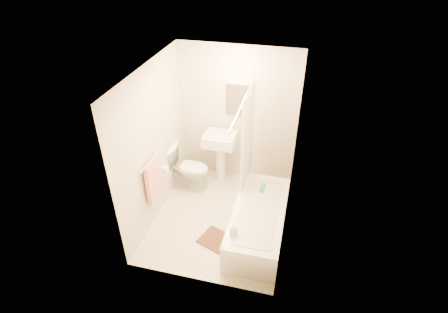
% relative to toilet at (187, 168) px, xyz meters
% --- Properties ---
extents(floor, '(2.40, 2.40, 0.00)m').
position_rel_toilet_xyz_m(floor, '(0.75, -0.62, -0.39)').
color(floor, beige).
rests_on(floor, ground).
extents(ceiling, '(2.40, 2.40, 0.00)m').
position_rel_toilet_xyz_m(ceiling, '(0.75, -0.62, 2.01)').
color(ceiling, white).
rests_on(ceiling, ground).
extents(wall_back, '(2.00, 0.02, 2.40)m').
position_rel_toilet_xyz_m(wall_back, '(0.75, 0.58, 0.81)').
color(wall_back, beige).
rests_on(wall_back, ground).
extents(wall_left, '(0.02, 2.40, 2.40)m').
position_rel_toilet_xyz_m(wall_left, '(-0.25, -0.62, 0.81)').
color(wall_left, beige).
rests_on(wall_left, ground).
extents(wall_right, '(0.02, 2.40, 2.40)m').
position_rel_toilet_xyz_m(wall_right, '(1.75, -0.62, 0.81)').
color(wall_right, beige).
rests_on(wall_right, ground).
extents(mirror, '(0.40, 0.03, 0.55)m').
position_rel_toilet_xyz_m(mirror, '(0.75, 0.56, 1.11)').
color(mirror, white).
rests_on(mirror, wall_back).
extents(curtain_rod, '(0.03, 1.70, 0.03)m').
position_rel_toilet_xyz_m(curtain_rod, '(1.05, -0.52, 1.61)').
color(curtain_rod, silver).
rests_on(curtain_rod, wall_back).
extents(shower_curtain, '(0.04, 0.80, 1.55)m').
position_rel_toilet_xyz_m(shower_curtain, '(1.05, -0.12, 0.83)').
color(shower_curtain, silver).
rests_on(shower_curtain, curtain_rod).
extents(towel_bar, '(0.02, 0.60, 0.02)m').
position_rel_toilet_xyz_m(towel_bar, '(-0.21, -0.87, 0.71)').
color(towel_bar, silver).
rests_on(towel_bar, wall_left).
extents(towel, '(0.06, 0.45, 0.66)m').
position_rel_toilet_xyz_m(towel, '(-0.18, -0.87, 0.39)').
color(towel, '#CC7266').
rests_on(towel, towel_bar).
extents(toilet_paper, '(0.11, 0.12, 0.12)m').
position_rel_toilet_xyz_m(toilet_paper, '(-0.18, -0.50, 0.31)').
color(toilet_paper, white).
rests_on(toilet_paper, wall_left).
extents(toilet, '(0.81, 0.48, 0.78)m').
position_rel_toilet_xyz_m(toilet, '(0.00, 0.00, 0.00)').
color(toilet, white).
rests_on(toilet, floor).
extents(sink, '(0.54, 0.44, 1.04)m').
position_rel_toilet_xyz_m(sink, '(0.51, 0.33, 0.13)').
color(sink, white).
rests_on(sink, floor).
extents(bathtub, '(0.73, 1.68, 0.47)m').
position_rel_toilet_xyz_m(bathtub, '(1.38, -0.82, -0.15)').
color(bathtub, white).
rests_on(bathtub, floor).
extents(bath_mat, '(0.64, 0.56, 0.02)m').
position_rel_toilet_xyz_m(bath_mat, '(0.85, -1.12, -0.38)').
color(bath_mat, '#56231D').
rests_on(bath_mat, floor).
extents(soap_bottle, '(0.10, 0.10, 0.18)m').
position_rel_toilet_xyz_m(soap_bottle, '(1.13, -1.38, 0.17)').
color(soap_bottle, white).
rests_on(soap_bottle, bathtub).
extents(scrub_brush, '(0.07, 0.21, 0.04)m').
position_rel_toilet_xyz_m(scrub_brush, '(1.36, -0.35, 0.10)').
color(scrub_brush, green).
rests_on(scrub_brush, bathtub).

